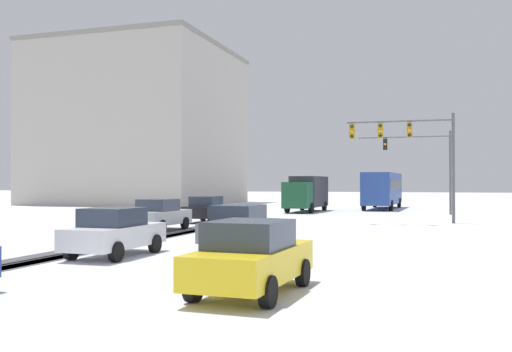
{
  "coord_description": "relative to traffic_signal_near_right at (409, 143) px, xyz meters",
  "views": [
    {
      "loc": [
        9.01,
        -6.43,
        2.44
      ],
      "look_at": [
        0.0,
        21.31,
        2.8
      ],
      "focal_mm": 40.19,
      "sensor_mm": 36.0,
      "label": 1
    }
  ],
  "objects": [
    {
      "name": "car_yellow_cab_fifth",
      "position": [
        -2.19,
        -22.79,
        -3.98
      ],
      "size": [
        1.95,
        4.16,
        1.62
      ],
      "color": "yellow",
      "rests_on": "ground"
    },
    {
      "name": "bus_oncoming",
      "position": [
        -3.5,
        20.33,
        -2.8
      ],
      "size": [
        2.89,
        11.06,
        3.38
      ],
      "color": "#284793",
      "rests_on": "ground"
    },
    {
      "name": "wheel_track_right_lane",
      "position": [
        -11.03,
        -13.1,
        -4.79
      ],
      "size": [
        0.9,
        33.49,
        0.01
      ],
      "primitive_type": "cube",
      "color": "#4C4C51",
      "rests_on": "ground"
    },
    {
      "name": "traffic_signal_near_right",
      "position": [
        0.0,
        0.0,
        0.0
      ],
      "size": [
        6.18,
        0.61,
        6.5
      ],
      "color": "#56565B",
      "rests_on": "ground"
    },
    {
      "name": "wheel_track_left_lane",
      "position": [
        -10.07,
        -13.1,
        -4.79
      ],
      "size": [
        0.85,
        33.49,
        0.01
      ],
      "primitive_type": "cube",
      "color": "#4C4C51",
      "rests_on": "ground"
    },
    {
      "name": "car_black_lead",
      "position": [
        -12.17,
        -1.7,
        -3.98
      ],
      "size": [
        1.87,
        4.12,
        1.62
      ],
      "color": "black",
      "rests_on": "ground"
    },
    {
      "name": "car_silver_second",
      "position": [
        -12.02,
        -8.3,
        -3.98
      ],
      "size": [
        1.91,
        4.14,
        1.62
      ],
      "color": "#B7BABF",
      "rests_on": "ground"
    },
    {
      "name": "box_truck_delivery",
      "position": [
        -9.16,
        12.93,
        -3.16
      ],
      "size": [
        2.47,
        7.46,
        3.02
      ],
      "color": "#194C2D",
      "rests_on": "ground"
    },
    {
      "name": "wheel_track_center",
      "position": [
        -10.29,
        -13.1,
        -4.79
      ],
      "size": [
        0.9,
        33.49,
        0.01
      ],
      "primitive_type": "cube",
      "color": "#4C4C51",
      "rests_on": "ground"
    },
    {
      "name": "sidewalk_kerb_right",
      "position": [
        3.85,
        -14.62,
        -4.74
      ],
      "size": [
        4.0,
        33.49,
        0.12
      ],
      "primitive_type": "cube",
      "color": "white",
      "rests_on": "ground"
    },
    {
      "name": "car_white_fourth",
      "position": [
        -8.56,
        -18.08,
        -3.98
      ],
      "size": [
        1.85,
        4.11,
        1.62
      ],
      "color": "silver",
      "rests_on": "ground"
    },
    {
      "name": "traffic_signal_far_right",
      "position": [
        0.43,
        12.07,
        -0.3
      ],
      "size": [
        7.15,
        0.46,
        6.5
      ],
      "color": "#56565B",
      "rests_on": "ground"
    },
    {
      "name": "car_grey_third",
      "position": [
        -5.43,
        -14.47,
        -3.98
      ],
      "size": [
        1.99,
        4.18,
        1.62
      ],
      "color": "slate",
      "rests_on": "ground"
    },
    {
      "name": "office_building_far_left_block",
      "position": [
        -32.57,
        26.17,
        4.44
      ],
      "size": [
        20.66,
        20.37,
        18.45
      ],
      "color": "#B2ADA3",
      "rests_on": "ground"
    }
  ]
}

